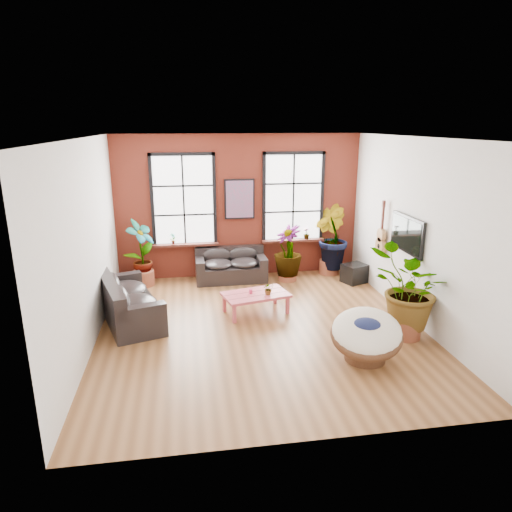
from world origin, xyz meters
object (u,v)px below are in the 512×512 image
(coffee_table, at_px, (256,296))
(papasan_chair, at_px, (366,334))
(sofa_back, at_px, (231,266))
(sofa_left, at_px, (127,302))

(coffee_table, relative_size, papasan_chair, 0.95)
(sofa_back, relative_size, papasan_chair, 1.14)
(sofa_back, distance_m, coffee_table, 2.15)
(sofa_left, xyz_separation_m, coffee_table, (2.55, -0.04, -0.02))
(sofa_left, bearing_deg, sofa_back, -64.64)
(sofa_back, bearing_deg, coffee_table, -82.67)
(sofa_left, xyz_separation_m, papasan_chair, (4.02, -2.21, 0.06))
(sofa_back, distance_m, sofa_left, 3.08)
(papasan_chair, bearing_deg, coffee_table, 146.38)
(sofa_left, height_order, papasan_chair, papasan_chair)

